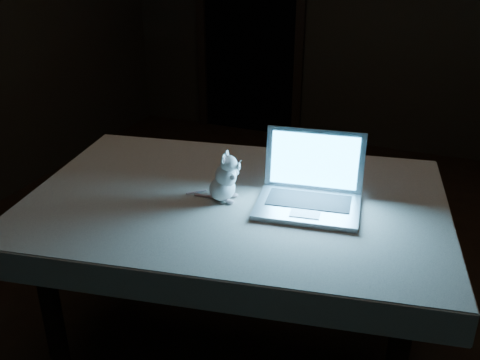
% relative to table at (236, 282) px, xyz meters
% --- Properties ---
extents(floor, '(5.00, 5.00, 0.00)m').
position_rel_table_xyz_m(floor, '(0.03, 0.45, -0.42)').
color(floor, black).
rests_on(floor, ground).
extents(doorway, '(1.06, 0.36, 2.13)m').
position_rel_table_xyz_m(doorway, '(-1.07, 2.95, 0.65)').
color(doorway, black).
rests_on(doorway, back_wall).
extents(table, '(1.70, 1.24, 0.83)m').
position_rel_table_xyz_m(table, '(0.00, 0.00, 0.00)').
color(table, black).
rests_on(table, floor).
extents(tablecloth, '(1.79, 1.31, 0.12)m').
position_rel_table_xyz_m(tablecloth, '(0.02, -0.03, 0.37)').
color(tablecloth, beige).
rests_on(tablecloth, table).
extents(laptop, '(0.44, 0.40, 0.27)m').
position_rel_table_xyz_m(laptop, '(0.30, 0.01, 0.56)').
color(laptop, '#A1A1A6').
rests_on(laptop, tablecloth).
extents(plush_mouse, '(0.16, 0.16, 0.20)m').
position_rel_table_xyz_m(plush_mouse, '(-0.04, -0.04, 0.53)').
color(plush_mouse, white).
rests_on(plush_mouse, tablecloth).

